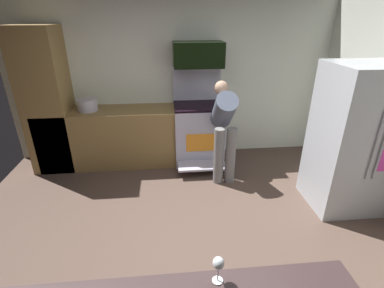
% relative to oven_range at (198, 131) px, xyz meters
% --- Properties ---
extents(ground_plane, '(5.20, 4.80, 0.02)m').
position_rel_oven_range_xyz_m(ground_plane, '(-0.34, -1.97, -0.52)').
color(ground_plane, brown).
extents(wall_back, '(5.20, 0.12, 2.60)m').
position_rel_oven_range_xyz_m(wall_back, '(-0.34, 0.37, 0.79)').
color(wall_back, silver).
rests_on(wall_back, ground).
extents(lower_cabinet_run, '(2.40, 0.60, 0.90)m').
position_rel_oven_range_xyz_m(lower_cabinet_run, '(-1.24, 0.01, -0.06)').
color(lower_cabinet_run, olive).
rests_on(lower_cabinet_run, ground).
extents(cabinet_column, '(0.60, 0.60, 2.10)m').
position_rel_oven_range_xyz_m(cabinet_column, '(-2.24, 0.01, 0.54)').
color(cabinet_column, olive).
rests_on(cabinet_column, ground).
extents(oven_range, '(0.76, 0.95, 1.50)m').
position_rel_oven_range_xyz_m(oven_range, '(0.00, 0.00, 0.00)').
color(oven_range, '#B3B3C7').
rests_on(oven_range, ground).
extents(microwave, '(0.74, 0.38, 0.36)m').
position_rel_oven_range_xyz_m(microwave, '(-0.00, 0.09, 1.17)').
color(microwave, black).
rests_on(microwave, oven_range).
extents(refrigerator, '(0.84, 0.76, 1.76)m').
position_rel_oven_range_xyz_m(refrigerator, '(1.69, -1.36, 0.37)').
color(refrigerator, '#B4B8C0').
rests_on(refrigerator, ground).
extents(person_cook, '(0.31, 0.65, 1.37)m').
position_rel_oven_range_xyz_m(person_cook, '(0.29, -0.58, 0.32)').
color(person_cook, slate).
rests_on(person_cook, ground).
extents(wine_glass_mid, '(0.06, 0.06, 0.17)m').
position_rel_oven_range_xyz_m(wine_glass_mid, '(-0.26, -3.14, 0.51)').
color(wine_glass_mid, silver).
rests_on(wine_glass_mid, counter_island).
extents(stock_pot, '(0.29, 0.29, 0.18)m').
position_rel_oven_range_xyz_m(stock_pot, '(-1.68, 0.01, 0.48)').
color(stock_pot, '#B7B6C5').
rests_on(stock_pot, lower_cabinet_run).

